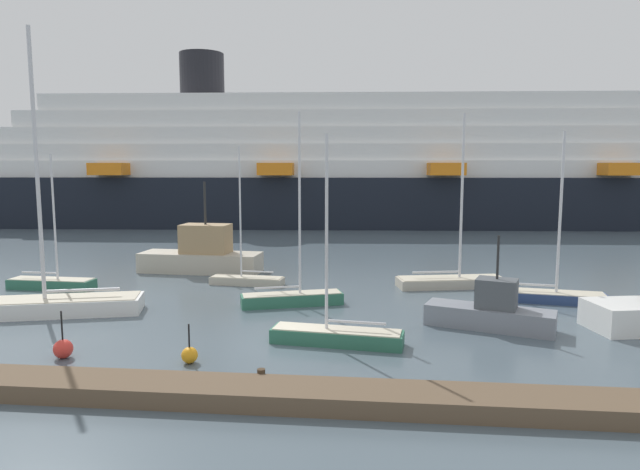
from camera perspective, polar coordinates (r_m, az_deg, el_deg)
ground_plane at (r=21.28m, az=-3.56°, el=-11.02°), size 600.00×600.00×0.00m
dock_pier at (r=16.28m, az=-6.73°, el=-15.86°), size 27.62×1.84×0.64m
sailboat_0 at (r=27.67m, az=-25.30°, el=-6.21°), size 7.41×3.78×12.52m
sailboat_1 at (r=26.72m, az=-2.87°, el=-6.26°), size 4.96×2.57×9.12m
sailboat_2 at (r=31.53m, az=-7.53°, el=-4.44°), size 4.23×1.53×7.72m
sailboat_3 at (r=33.54m, az=-25.86°, el=-4.36°), size 4.71×1.40×7.28m
sailboat_4 at (r=21.01m, az=1.72°, el=-10.08°), size 5.04×1.73×7.78m
sailboat_5 at (r=29.58m, az=22.26°, el=-5.60°), size 5.69×2.25×8.27m
sailboat_6 at (r=31.50m, az=13.33°, el=-4.45°), size 6.11×2.82×9.44m
fishing_boat_0 at (r=35.65m, az=-12.01°, el=-2.03°), size 7.70×2.76×5.67m
fishing_boat_1 at (r=23.96m, az=17.16°, el=-7.54°), size 5.30×3.11×3.86m
channel_buoy_0 at (r=19.61m, az=-13.26°, el=-11.90°), size 0.55×0.55×1.36m
channel_buoy_1 at (r=21.49m, az=-24.89°, el=-10.54°), size 0.66×0.66×1.67m
cruise_ship at (r=64.60m, az=3.82°, el=6.70°), size 100.31×20.66×19.43m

